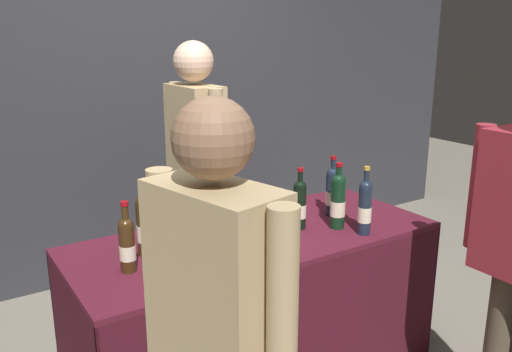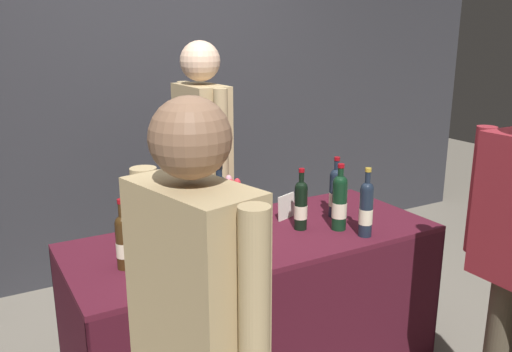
{
  "view_description": "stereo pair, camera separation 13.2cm",
  "coord_description": "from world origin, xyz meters",
  "views": [
    {
      "loc": [
        -1.32,
        -2.06,
        1.76
      ],
      "look_at": [
        0.0,
        0.0,
        1.09
      ],
      "focal_mm": 37.4,
      "sensor_mm": 36.0,
      "label": 1
    },
    {
      "loc": [
        -1.21,
        -2.12,
        1.76
      ],
      "look_at": [
        0.0,
        0.0,
        1.09
      ],
      "focal_mm": 37.4,
      "sensor_mm": 36.0,
      "label": 2
    }
  ],
  "objects": [
    {
      "name": "back_partition",
      "position": [
        0.0,
        1.64,
        1.28
      ],
      "size": [
        6.38,
        0.12,
        2.56
      ],
      "primitive_type": "cube",
      "color": "#2D2D33",
      "rests_on": "ground_plane"
    },
    {
      "name": "tasting_table",
      "position": [
        0.0,
        0.0,
        0.55
      ],
      "size": [
        1.82,
        0.76,
        0.79
      ],
      "color": "#4C1423",
      "rests_on": "ground_plane"
    },
    {
      "name": "featured_wine_bottle",
      "position": [
        0.24,
        -0.04,
        0.92
      ],
      "size": [
        0.07,
        0.07,
        0.32
      ],
      "color": "black",
      "rests_on": "tasting_table"
    },
    {
      "name": "display_bottle_0",
      "position": [
        -0.67,
        -0.05,
        0.91
      ],
      "size": [
        0.07,
        0.07,
        0.3
      ],
      "color": "#38230F",
      "rests_on": "tasting_table"
    },
    {
      "name": "display_bottle_1",
      "position": [
        -0.24,
        0.01,
        0.94
      ],
      "size": [
        0.07,
        0.07,
        0.35
      ],
      "color": "black",
      "rests_on": "tasting_table"
    },
    {
      "name": "display_bottle_2",
      "position": [
        -0.54,
        0.07,
        0.93
      ],
      "size": [
        0.07,
        0.07,
        0.33
      ],
      "color": "#38230F",
      "rests_on": "tasting_table"
    },
    {
      "name": "display_bottle_3",
      "position": [
        -0.44,
        0.22,
        0.92
      ],
      "size": [
        0.08,
        0.08,
        0.31
      ],
      "color": "#192333",
      "rests_on": "tasting_table"
    },
    {
      "name": "display_bottle_4",
      "position": [
        0.51,
        0.03,
        0.93
      ],
      "size": [
        0.07,
        0.07,
        0.33
      ],
      "color": "#192333",
      "rests_on": "tasting_table"
    },
    {
      "name": "display_bottle_5",
      "position": [
        0.4,
        -0.14,
        0.93
      ],
      "size": [
        0.08,
        0.08,
        0.34
      ],
      "color": "black",
      "rests_on": "tasting_table"
    },
    {
      "name": "display_bottle_6",
      "position": [
        0.46,
        -0.27,
        0.93
      ],
      "size": [
        0.07,
        0.07,
        0.34
      ],
      "color": "#192333",
      "rests_on": "tasting_table"
    },
    {
      "name": "display_bottle_7",
      "position": [
        -0.22,
        0.26,
        0.92
      ],
      "size": [
        0.08,
        0.08,
        0.33
      ],
      "color": "black",
      "rests_on": "tasting_table"
    },
    {
      "name": "display_bottle_8",
      "position": [
        -0.13,
        0.13,
        0.94
      ],
      "size": [
        0.08,
        0.08,
        0.34
      ],
      "color": "#192333",
      "rests_on": "tasting_table"
    },
    {
      "name": "wine_glass_near_vendor",
      "position": [
        -0.08,
        -0.01,
        0.88
      ],
      "size": [
        0.08,
        0.08,
        0.12
      ],
      "color": "silver",
      "rests_on": "tasting_table"
    },
    {
      "name": "flower_vase",
      "position": [
        -0.25,
        -0.23,
        0.92
      ],
      "size": [
        0.1,
        0.11,
        0.38
      ],
      "color": "slate",
      "rests_on": "tasting_table"
    },
    {
      "name": "brochure_stand",
      "position": [
        0.26,
        0.13,
        0.85
      ],
      "size": [
        0.13,
        0.06,
        0.13
      ],
      "primitive_type": "cube",
      "rotation": [
        0.04,
        0.0,
        3.5
      ],
      "color": "silver",
      "rests_on": "tasting_table"
    },
    {
      "name": "vendor_presenter",
      "position": [
        0.06,
        0.75,
        1.02
      ],
      "size": [
        0.23,
        0.56,
        1.7
      ],
      "rotation": [
        0.0,
        0.0,
        -1.53
      ],
      "color": "#4C4233",
      "rests_on": "ground_plane"
    },
    {
      "name": "taster_foreground_right",
      "position": [
        -0.69,
        -0.87,
        0.95
      ],
      "size": [
        0.3,
        0.55,
        1.6
      ],
      "rotation": [
        0.0,
        0.0,
        1.8
      ],
      "color": "black",
      "rests_on": "ground_plane"
    }
  ]
}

